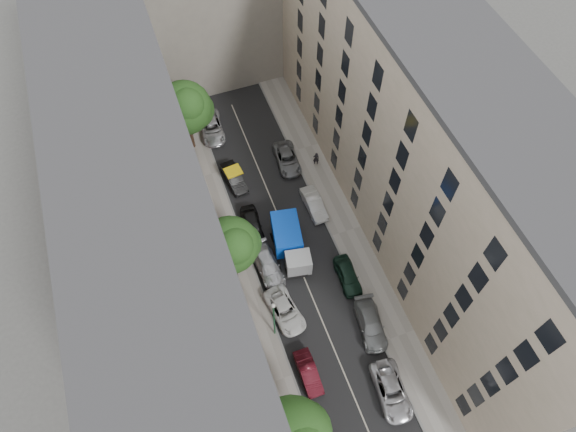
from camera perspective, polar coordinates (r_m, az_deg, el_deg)
name	(u,v)px	position (r m, az deg, el deg)	size (l,w,h in m)	color
ground	(292,249)	(48.06, 0.45, -3.68)	(120.00, 120.00, 0.00)	#4C4C49
road_surface	(292,249)	(48.05, 0.45, -3.68)	(8.00, 44.00, 0.02)	black
sidewalk_left	(236,267)	(47.35, -5.84, -5.61)	(3.00, 44.00, 0.15)	gray
sidewalk_right	(346,231)	(49.24, 6.47, -1.70)	(3.00, 44.00, 0.15)	gray
building_left	(152,228)	(38.82, -14.87, -1.27)	(8.00, 44.00, 20.00)	#53504E
building_right	(420,149)	(43.26, 14.46, 7.26)	(8.00, 44.00, 20.00)	#C6B09A
tarp_truck	(290,243)	(46.63, 0.20, -3.00)	(3.37, 6.33, 2.76)	black
car_left_1	(308,373)	(43.04, 2.28, -16.99)	(1.35, 3.88, 1.28)	#4E0F19
car_left_2	(285,311)	(44.69, -0.36, -10.48)	(2.20, 4.77, 1.33)	silver
car_left_3	(268,265)	(46.49, -2.28, -5.50)	(1.99, 4.90, 1.42)	#B5B5BA
car_left_4	(252,225)	(48.68, -4.02, -0.95)	(1.71, 4.26, 1.45)	black
car_left_5	(234,178)	(52.00, -6.01, 4.24)	(1.47, 4.21, 1.39)	black
car_left_6	(212,127)	(56.61, -8.48, 9.71)	(2.38, 5.17, 1.44)	#B9BABF
car_right_0	(391,391)	(43.35, 11.41, -18.54)	(2.32, 5.03, 1.40)	#B8B8BD
car_right_1	(371,324)	(44.75, 9.17, -11.77)	(1.99, 4.90, 1.42)	slate
car_right_2	(348,276)	(46.31, 6.66, -6.59)	(1.66, 4.13, 1.41)	black
car_right_3	(314,204)	(49.94, 2.91, 1.34)	(1.46, 4.18, 1.38)	silver
car_right_4	(287,159)	(53.26, -0.10, 6.36)	(2.17, 4.71, 1.31)	slate
tree_mid	(232,247)	(41.81, -6.26, -3.39)	(5.08, 4.77, 8.39)	#382619
tree_far	(186,109)	(51.83, -11.23, 11.55)	(5.54, 5.30, 8.45)	#382619
lamp_post	(274,316)	(41.02, -1.58, -11.08)	(0.36, 0.36, 6.07)	#19582F
pedestrian	(316,158)	(52.93, 3.14, 6.40)	(0.62, 0.41, 1.69)	black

